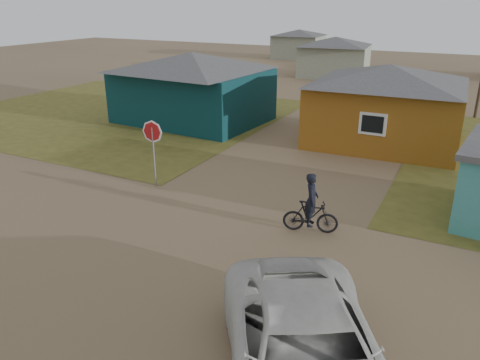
# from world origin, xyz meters

# --- Properties ---
(ground) EXTENTS (120.00, 120.00, 0.00)m
(ground) POSITION_xyz_m (0.00, 0.00, 0.00)
(ground) COLOR brown
(grass_nw) EXTENTS (20.00, 18.00, 0.00)m
(grass_nw) POSITION_xyz_m (-14.00, 13.00, 0.01)
(grass_nw) COLOR brown
(grass_nw) RESTS_ON ground
(house_teal) EXTENTS (8.93, 7.08, 4.00)m
(house_teal) POSITION_xyz_m (-8.50, 13.50, 2.05)
(house_teal) COLOR #082B2F
(house_teal) RESTS_ON ground
(house_yellow) EXTENTS (7.72, 6.76, 3.90)m
(house_yellow) POSITION_xyz_m (2.50, 14.00, 2.00)
(house_yellow) COLOR #915716
(house_yellow) RESTS_ON ground
(house_pale_west) EXTENTS (7.04, 6.15, 3.60)m
(house_pale_west) POSITION_xyz_m (-6.00, 34.00, 1.86)
(house_pale_west) COLOR gray
(house_pale_west) RESTS_ON ground
(house_pale_north) EXTENTS (6.28, 5.81, 3.40)m
(house_pale_north) POSITION_xyz_m (-14.00, 46.00, 1.75)
(house_pale_north) COLOR gray
(house_pale_north) RESTS_ON ground
(stop_sign) EXTENTS (0.82, 0.32, 2.62)m
(stop_sign) POSITION_xyz_m (-4.16, 3.90, 1.92)
(stop_sign) COLOR gray
(stop_sign) RESTS_ON ground
(cyclist) EXTENTS (1.78, 0.94, 1.94)m
(cyclist) POSITION_xyz_m (2.44, 3.00, 0.71)
(cyclist) COLOR black
(cyclist) RESTS_ON ground
(vehicle) EXTENTS (5.55, 6.74, 1.71)m
(vehicle) POSITION_xyz_m (4.52, -3.26, 0.85)
(vehicle) COLOR silver
(vehicle) RESTS_ON ground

